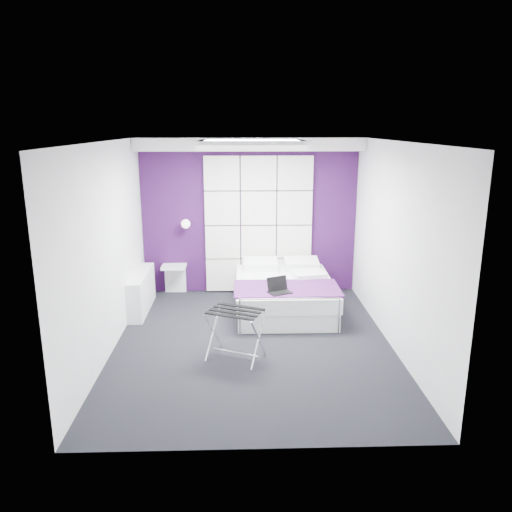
{
  "coord_description": "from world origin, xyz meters",
  "views": [
    {
      "loc": [
        -0.16,
        -6.05,
        2.79
      ],
      "look_at": [
        0.05,
        0.35,
        1.1
      ],
      "focal_mm": 35.0,
      "sensor_mm": 36.0,
      "label": 1
    }
  ],
  "objects_px": {
    "wall_lamp": "(186,223)",
    "radiator": "(141,292)",
    "nightstand": "(174,267)",
    "laptop": "(280,289)",
    "bed": "(284,294)",
    "luggage_rack": "(236,334)"
  },
  "relations": [
    {
      "from": "bed",
      "to": "luggage_rack",
      "type": "xyz_separation_m",
      "value": [
        -0.73,
        -1.61,
        0.04
      ]
    },
    {
      "from": "radiator",
      "to": "nightstand",
      "type": "distance_m",
      "value": 0.85
    },
    {
      "from": "radiator",
      "to": "laptop",
      "type": "bearing_deg",
      "value": -18.94
    },
    {
      "from": "radiator",
      "to": "nightstand",
      "type": "height_order",
      "value": "radiator"
    },
    {
      "from": "bed",
      "to": "luggage_rack",
      "type": "height_order",
      "value": "bed"
    },
    {
      "from": "wall_lamp",
      "to": "laptop",
      "type": "xyz_separation_m",
      "value": [
        1.44,
        -1.47,
        -0.65
      ]
    },
    {
      "from": "wall_lamp",
      "to": "nightstand",
      "type": "relative_size",
      "value": 0.37
    },
    {
      "from": "bed",
      "to": "luggage_rack",
      "type": "relative_size",
      "value": 2.92
    },
    {
      "from": "wall_lamp",
      "to": "radiator",
      "type": "xyz_separation_m",
      "value": [
        -0.64,
        -0.76,
        -0.92
      ]
    },
    {
      "from": "luggage_rack",
      "to": "bed",
      "type": "bearing_deg",
      "value": 89.24
    },
    {
      "from": "radiator",
      "to": "nightstand",
      "type": "relative_size",
      "value": 2.98
    },
    {
      "from": "nightstand",
      "to": "laptop",
      "type": "xyz_separation_m",
      "value": [
        1.66,
        -1.43,
        0.08
      ]
    },
    {
      "from": "wall_lamp",
      "to": "bed",
      "type": "relative_size",
      "value": 0.08
    },
    {
      "from": "radiator",
      "to": "laptop",
      "type": "xyz_separation_m",
      "value": [
        2.08,
        -0.71,
        0.27
      ]
    },
    {
      "from": "laptop",
      "to": "nightstand",
      "type": "bearing_deg",
      "value": 114.44
    },
    {
      "from": "wall_lamp",
      "to": "luggage_rack",
      "type": "bearing_deg",
      "value": -71.36
    },
    {
      "from": "wall_lamp",
      "to": "radiator",
      "type": "distance_m",
      "value": 1.35
    },
    {
      "from": "laptop",
      "to": "radiator",
      "type": "bearing_deg",
      "value": 136.26
    },
    {
      "from": "luggage_rack",
      "to": "radiator",
      "type": "bearing_deg",
      "value": 154.73
    },
    {
      "from": "luggage_rack",
      "to": "laptop",
      "type": "distance_m",
      "value": 1.18
    },
    {
      "from": "bed",
      "to": "laptop",
      "type": "bearing_deg",
      "value": -100.59
    },
    {
      "from": "wall_lamp",
      "to": "laptop",
      "type": "bearing_deg",
      "value": -45.67
    }
  ]
}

